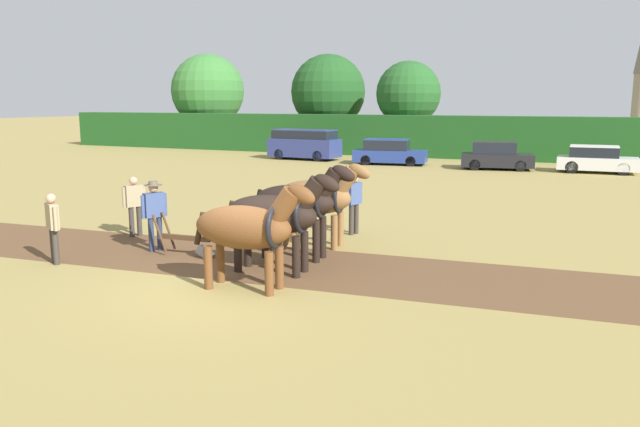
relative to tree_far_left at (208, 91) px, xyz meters
The scene contains 19 objects.
ground_plane 43.91m from the tree_far_left, 54.94° to the right, with size 240.00×240.00×0.00m, color #998447.
plowed_furrow_strip 40.12m from the tree_far_left, 58.47° to the right, with size 29.54×3.41×0.01m, color brown.
hedgerow 25.57m from the tree_far_left, ahead, with size 70.83×1.98×2.85m, color #1E511E.
tree_far_left is the anchor object (origin of this frame).
tree_left 11.38m from the tree_far_left, ahead, with size 5.96×5.96×7.54m.
tree_center_left 18.48m from the tree_far_left, ahead, with size 4.74×4.74×6.75m.
draft_horse_lead_left 43.95m from the tree_far_left, 54.35° to the right, with size 2.77×1.11×2.31m.
draft_horse_lead_right 42.79m from the tree_far_left, 53.41° to the right, with size 2.86×1.11×2.36m.
draft_horse_trail_left 41.63m from the tree_far_left, 52.42° to the right, with size 2.73×1.04×2.41m.
draft_horse_trail_right 40.49m from the tree_far_left, 51.38° to the right, with size 2.74×1.11×2.32m.
plow 40.97m from the tree_far_left, 56.06° to the right, with size 1.64×0.49×1.13m.
farmer_at_plow 40.24m from the tree_far_left, 57.34° to the right, with size 0.46×0.64×1.81m.
farmer_beside_team 39.32m from the tree_far_left, 49.35° to the right, with size 0.34×0.67×1.75m.
farmer_onlooker_left 41.29m from the tree_far_left, 60.44° to the right, with size 0.60×0.42×1.69m.
farmer_onlooker_right 38.35m from the tree_far_left, 58.51° to the right, with size 0.41×0.62×1.71m.
parked_van 16.93m from the tree_far_left, 33.27° to the right, with size 4.79×2.15×1.98m.
parked_car_left 22.66m from the tree_far_left, 26.40° to the right, with size 4.59×2.34×1.55m.
parked_car_center_left 28.51m from the tree_far_left, 20.87° to the right, with size 4.19×2.43×1.57m.
parked_car_center 33.21m from the tree_far_left, 16.84° to the right, with size 4.09×1.87×1.46m.
Camera 1 is at (6.93, -10.48, 3.80)m, focal length 35.00 mm.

